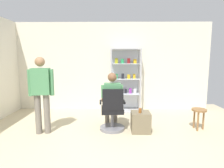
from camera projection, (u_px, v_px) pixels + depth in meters
ground_plane at (110, 160)px, 2.85m from camera, size 7.20×7.20×0.00m
back_wall at (112, 67)px, 5.64m from camera, size 6.00×0.10×2.70m
display_cabinet_main at (125, 80)px, 5.45m from camera, size 0.90×0.45×1.90m
office_chair at (112, 113)px, 3.97m from camera, size 0.58×0.56×0.96m
seated_shopkeeper at (112, 98)px, 4.09m from camera, size 0.51×0.58×1.29m
storage_crate at (141, 122)px, 3.93m from camera, size 0.40×0.38×0.44m
tea_glass at (140, 111)px, 3.83m from camera, size 0.06×0.06×0.10m
standing_customer at (41, 90)px, 3.75m from camera, size 0.52×0.27×1.63m
wooden_stool at (199, 113)px, 4.03m from camera, size 0.32×0.32×0.48m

